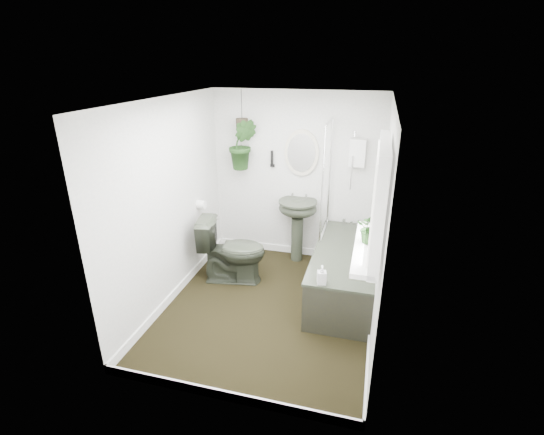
# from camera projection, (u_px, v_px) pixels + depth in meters

# --- Properties ---
(floor) EXTENTS (2.30, 2.80, 0.02)m
(floor) POSITION_uv_depth(u_px,v_px,m) (269.00, 307.00, 4.56)
(floor) COLOR black
(floor) RESTS_ON ground
(ceiling) EXTENTS (2.30, 2.80, 0.02)m
(ceiling) POSITION_uv_depth(u_px,v_px,m) (268.00, 99.00, 3.68)
(ceiling) COLOR white
(ceiling) RESTS_ON ground
(wall_back) EXTENTS (2.30, 0.02, 2.30)m
(wall_back) POSITION_uv_depth(u_px,v_px,m) (296.00, 177.00, 5.38)
(wall_back) COLOR silver
(wall_back) RESTS_ON ground
(wall_front) EXTENTS (2.30, 0.02, 2.30)m
(wall_front) POSITION_uv_depth(u_px,v_px,m) (216.00, 283.00, 2.86)
(wall_front) COLOR silver
(wall_front) RESTS_ON ground
(wall_left) EXTENTS (0.02, 2.80, 2.30)m
(wall_left) POSITION_uv_depth(u_px,v_px,m) (168.00, 204.00, 4.40)
(wall_left) COLOR silver
(wall_left) RESTS_ON ground
(wall_right) EXTENTS (0.02, 2.80, 2.30)m
(wall_right) POSITION_uv_depth(u_px,v_px,m) (383.00, 225.00, 3.84)
(wall_right) COLOR silver
(wall_right) RESTS_ON ground
(skirting) EXTENTS (2.30, 2.80, 0.10)m
(skirting) POSITION_uv_depth(u_px,v_px,m) (269.00, 303.00, 4.53)
(skirting) COLOR white
(skirting) RESTS_ON floor
(bathtub) EXTENTS (0.72, 1.72, 0.58)m
(bathtub) POSITION_uv_depth(u_px,v_px,m) (344.00, 272.00, 4.70)
(bathtub) COLOR #2C3126
(bathtub) RESTS_ON floor
(bath_screen) EXTENTS (0.04, 0.72, 1.40)m
(bath_screen) POSITION_uv_depth(u_px,v_px,m) (326.00, 179.00, 4.84)
(bath_screen) COLOR silver
(bath_screen) RESTS_ON bathtub
(shower_box) EXTENTS (0.20, 0.10, 0.35)m
(shower_box) POSITION_uv_depth(u_px,v_px,m) (357.00, 153.00, 4.97)
(shower_box) COLOR white
(shower_box) RESTS_ON wall_back
(oval_mirror) EXTENTS (0.46, 0.03, 0.62)m
(oval_mirror) POSITION_uv_depth(u_px,v_px,m) (301.00, 153.00, 5.19)
(oval_mirror) COLOR beige
(oval_mirror) RESTS_ON wall_back
(wall_sconce) EXTENTS (0.04, 0.04, 0.22)m
(wall_sconce) POSITION_uv_depth(u_px,v_px,m) (272.00, 159.00, 5.32)
(wall_sconce) COLOR black
(wall_sconce) RESTS_ON wall_back
(toilet_roll_holder) EXTENTS (0.11, 0.11, 0.11)m
(toilet_roll_holder) POSITION_uv_depth(u_px,v_px,m) (201.00, 205.00, 5.10)
(toilet_roll_holder) COLOR white
(toilet_roll_holder) RESTS_ON wall_left
(window_recess) EXTENTS (0.08, 1.00, 0.90)m
(window_recess) POSITION_uv_depth(u_px,v_px,m) (380.00, 199.00, 3.04)
(window_recess) COLOR white
(window_recess) RESTS_ON wall_right
(window_sill) EXTENTS (0.18, 1.00, 0.04)m
(window_sill) POSITION_uv_depth(u_px,v_px,m) (365.00, 247.00, 3.22)
(window_sill) COLOR white
(window_sill) RESTS_ON wall_right
(window_blinds) EXTENTS (0.01, 0.86, 0.76)m
(window_blinds) POSITION_uv_depth(u_px,v_px,m) (374.00, 199.00, 3.05)
(window_blinds) COLOR white
(window_blinds) RESTS_ON wall_right
(toilet) EXTENTS (0.89, 0.60, 0.84)m
(toilet) POSITION_uv_depth(u_px,v_px,m) (233.00, 250.00, 4.95)
(toilet) COLOR #2C3126
(toilet) RESTS_ON floor
(pedestal_sink) EXTENTS (0.53, 0.45, 0.89)m
(pedestal_sink) POSITION_uv_depth(u_px,v_px,m) (297.00, 231.00, 5.45)
(pedestal_sink) COLOR #2C3126
(pedestal_sink) RESTS_ON floor
(sill_plant) EXTENTS (0.24, 0.21, 0.26)m
(sill_plant) POSITION_uv_depth(u_px,v_px,m) (371.00, 228.00, 3.21)
(sill_plant) COLOR black
(sill_plant) RESTS_ON window_sill
(hanging_plant) EXTENTS (0.41, 0.35, 0.68)m
(hanging_plant) POSITION_uv_depth(u_px,v_px,m) (243.00, 144.00, 5.24)
(hanging_plant) COLOR black
(hanging_plant) RESTS_ON ceiling
(soap_bottle) EXTENTS (0.11, 0.11, 0.20)m
(soap_bottle) POSITION_uv_depth(u_px,v_px,m) (322.00, 275.00, 3.89)
(soap_bottle) COLOR #2A2220
(soap_bottle) RESTS_ON bathtub
(hanging_pot) EXTENTS (0.16, 0.16, 0.12)m
(hanging_pot) POSITION_uv_depth(u_px,v_px,m) (242.00, 123.00, 5.13)
(hanging_pot) COLOR #31291C
(hanging_pot) RESTS_ON ceiling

